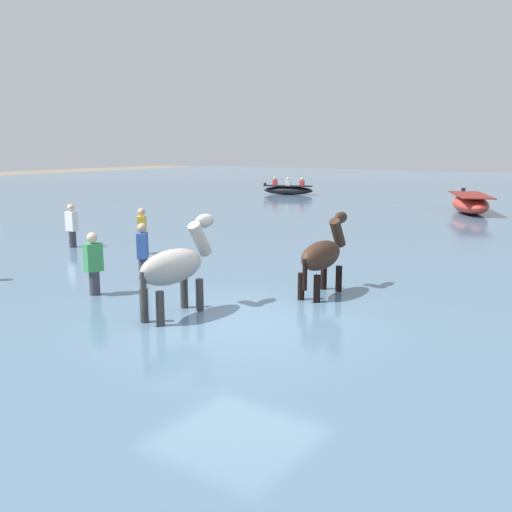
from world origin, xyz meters
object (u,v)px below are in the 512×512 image
at_px(horse_lead_dark_bay, 323,257).
at_px(horse_trailing_grey, 175,269).
at_px(boat_distant_west, 470,204).
at_px(person_onlooker_left, 94,272).
at_px(boat_distant_east, 288,190).
at_px(person_wading_mid, 143,258).
at_px(person_wading_close, 142,237).
at_px(person_onlooker_right, 72,231).

xyz_separation_m(horse_lead_dark_bay, horse_trailing_grey, (-1.37, -2.63, 0.07)).
bearing_deg(boat_distant_west, person_onlooker_left, -96.92).
height_order(horse_lead_dark_bay, boat_distant_east, horse_lead_dark_bay).
xyz_separation_m(boat_distant_west, person_onlooker_left, (-2.19, -18.07, 0.06)).
bearing_deg(person_wading_mid, boat_distant_east, 113.61).
xyz_separation_m(person_wading_close, person_onlooker_right, (-2.36, -0.41, 0.00)).
bearing_deg(person_onlooker_right, horse_lead_dark_bay, -4.18).
distance_m(horse_trailing_grey, person_wading_close, 5.83).
xyz_separation_m(horse_trailing_grey, person_wading_close, (-4.54, 3.64, -0.35)).
height_order(person_wading_close, person_onlooker_left, same).
xyz_separation_m(boat_distant_west, person_wading_mid, (-2.38, -16.60, 0.06)).
bearing_deg(person_onlooker_right, person_wading_close, 9.80).
bearing_deg(person_wading_mid, boat_distant_west, 81.83).
xyz_separation_m(horse_trailing_grey, person_onlooker_left, (-2.21, 0.11, -0.35)).
distance_m(horse_trailing_grey, boat_distant_west, 18.19).
distance_m(horse_lead_dark_bay, boat_distant_east, 22.64).
height_order(horse_trailing_grey, person_onlooker_left, horse_trailing_grey).
height_order(horse_lead_dark_bay, person_wading_close, horse_lead_dark_bay).
bearing_deg(person_onlooker_left, horse_trailing_grey, -2.87).
height_order(boat_distant_west, boat_distant_east, boat_distant_east).
bearing_deg(horse_lead_dark_bay, person_wading_close, 170.30).
distance_m(boat_distant_west, boat_distant_east, 11.58).
xyz_separation_m(horse_lead_dark_bay, boat_distant_west, (-1.39, 15.55, -0.35)).
relative_size(horse_trailing_grey, person_wading_mid, 1.26).
height_order(boat_distant_east, person_wading_close, person_wading_close).
distance_m(boat_distant_west, person_onlooker_left, 18.20).
bearing_deg(person_onlooker_left, horse_lead_dark_bay, 35.13).
relative_size(horse_lead_dark_bay, boat_distant_east, 0.65).
bearing_deg(person_wading_mid, person_onlooker_left, -82.57).
bearing_deg(person_wading_close, person_onlooker_right, -170.20).
xyz_separation_m(boat_distant_west, boat_distant_east, (-11.09, 3.33, -0.11)).
xyz_separation_m(person_onlooker_left, person_wading_mid, (-0.19, 1.47, 0.00)).
distance_m(boat_distant_west, person_onlooker_right, 16.46).
xyz_separation_m(boat_distant_east, person_onlooker_right, (4.21, -18.28, 0.17)).
bearing_deg(person_onlooker_right, person_wading_mid, -20.14).
bearing_deg(person_onlooker_left, boat_distant_east, 112.58).
bearing_deg(boat_distant_west, person_wading_close, -107.28).
relative_size(boat_distant_east, person_onlooker_left, 1.83).
bearing_deg(person_onlooker_left, person_wading_mid, 97.43).
distance_m(horse_lead_dark_bay, person_wading_close, 6.00).
height_order(horse_trailing_grey, person_wading_mid, horse_trailing_grey).
height_order(boat_distant_east, person_onlooker_left, person_onlooker_left).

